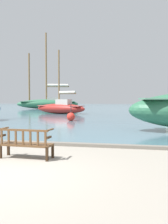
% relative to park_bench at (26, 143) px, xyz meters
% --- Properties ---
extents(ground_plane, '(160.00, 160.00, 0.00)m').
position_rel_park_bench_xyz_m(ground_plane, '(0.17, -1.60, -0.47)').
color(ground_plane, gray).
extents(harbor_water, '(100.00, 80.00, 0.08)m').
position_rel_park_bench_xyz_m(harbor_water, '(0.17, 42.40, -0.43)').
color(harbor_water, slate).
rests_on(harbor_water, ground).
extents(quay_edge_kerb, '(40.00, 0.30, 0.12)m').
position_rel_park_bench_xyz_m(quay_edge_kerb, '(0.17, 2.25, -0.41)').
color(quay_edge_kerb, slate).
rests_on(quay_edge_kerb, ground).
extents(park_bench, '(1.62, 0.60, 0.92)m').
position_rel_park_bench_xyz_m(park_bench, '(0.00, 0.00, 0.00)').
color(park_bench, '#322113').
rests_on(park_bench, ground).
extents(sailboat_nearest_port, '(11.26, 6.28, 13.55)m').
position_rel_park_bench_xyz_m(sailboat_nearest_port, '(-12.15, 35.74, 0.73)').
color(sailboat_nearest_port, '#2D6647').
rests_on(sailboat_nearest_port, harbor_water).
extents(sailboat_outer_starboard, '(7.06, 3.98, 7.60)m').
position_rel_park_bench_xyz_m(sailboat_outer_starboard, '(-5.50, 21.65, 0.35)').
color(sailboat_outer_starboard, maroon).
rests_on(sailboat_outer_starboard, harbor_water).
extents(channel_buoy, '(0.66, 0.66, 1.36)m').
position_rel_park_bench_xyz_m(channel_buoy, '(-1.77, 12.26, -0.05)').
color(channel_buoy, red).
rests_on(channel_buoy, harbor_water).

